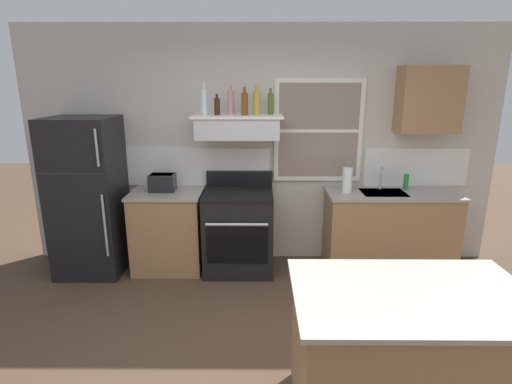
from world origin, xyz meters
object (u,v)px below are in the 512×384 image
bottle_olive_oil_square (270,103)px  toaster (162,182)px  bottle_brown_stout (217,106)px  paper_towel_roll (347,180)px  bottle_clear_tall (204,101)px  bottle_champagne_gold_foil (257,102)px  bottle_rose_pink (231,102)px  stove_range (239,231)px  bottle_amber_wine (245,103)px  dish_soap_bottle (406,182)px  kitchen_island (406,359)px  refrigerator (88,197)px

bottle_olive_oil_square → toaster: bearing=-175.9°
bottle_brown_stout → paper_towel_roll: 1.62m
paper_towel_roll → bottle_brown_stout: bearing=179.1°
bottle_clear_tall → bottle_brown_stout: bearing=5.5°
bottle_champagne_gold_foil → paper_towel_roll: bearing=-2.7°
bottle_brown_stout → toaster: bearing=179.2°
bottle_brown_stout → bottle_rose_pink: bearing=26.4°
stove_range → bottle_champagne_gold_foil: 1.43m
bottle_clear_tall → bottle_champagne_gold_foil: bearing=3.9°
bottle_amber_wine → dish_soap_bottle: 2.00m
bottle_amber_wine → dish_soap_bottle: bearing=2.9°
kitchen_island → dish_soap_bottle: bearing=71.8°
stove_range → kitchen_island: stove_range is taller
stove_range → toaster: bearing=175.4°
toaster → bottle_rose_pink: bottle_rose_pink is taller
stove_range → dish_soap_bottle: bearing=4.2°
toaster → bottle_olive_oil_square: bottle_olive_oil_square is taller
stove_range → dish_soap_bottle: same height
toaster → paper_towel_roll: (2.04, -0.03, 0.04)m
toaster → bottle_rose_pink: size_ratio=0.96×
bottle_clear_tall → bottle_amber_wine: bottle_clear_tall is taller
stove_range → bottle_rose_pink: bearing=119.9°
paper_towel_roll → bottle_amber_wine: bearing=179.5°
bottle_rose_pink → dish_soap_bottle: (1.95, 0.01, -0.88)m
stove_range → bottle_brown_stout: 1.39m
refrigerator → bottle_rose_pink: (1.58, 0.15, 1.01)m
bottle_rose_pink → bottle_amber_wine: (0.15, -0.08, -0.01)m
bottle_amber_wine → bottle_champagne_gold_foil: size_ratio=0.93×
bottle_champagne_gold_foil → kitchen_island: size_ratio=0.22×
bottle_rose_pink → toaster: bearing=-175.5°
kitchen_island → bottle_amber_wine: bearing=115.4°
bottle_clear_tall → paper_towel_roll: size_ratio=1.27×
paper_towel_roll → dish_soap_bottle: size_ratio=1.50×
bottle_amber_wine → paper_towel_roll: (1.12, -0.01, -0.82)m
bottle_amber_wine → bottle_champagne_gold_foil: 0.13m
bottle_champagne_gold_foil → kitchen_island: bottle_champagne_gold_foil is taller
bottle_champagne_gold_foil → refrigerator: bearing=-176.7°
kitchen_island → toaster: bearing=131.4°
toaster → dish_soap_bottle: toaster is taller
stove_range → bottle_rose_pink: bottle_rose_pink is taller
bottle_clear_tall → bottle_olive_oil_square: 0.71m
refrigerator → kitchen_island: bearing=-37.7°
toaster → kitchen_island: 3.03m
bottle_clear_tall → bottle_rose_pink: size_ratio=1.11×
bottle_brown_stout → bottle_olive_oil_square: (0.56, 0.09, 0.03)m
bottle_champagne_gold_foil → paper_towel_roll: bottle_champagne_gold_foil is taller
bottle_clear_tall → paper_towel_roll: 1.76m
dish_soap_bottle → bottle_champagne_gold_foil: bearing=-178.2°
bottle_brown_stout → paper_towel_roll: (1.41, -0.02, -0.79)m
bottle_amber_wine → bottle_brown_stout: bearing=177.4°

